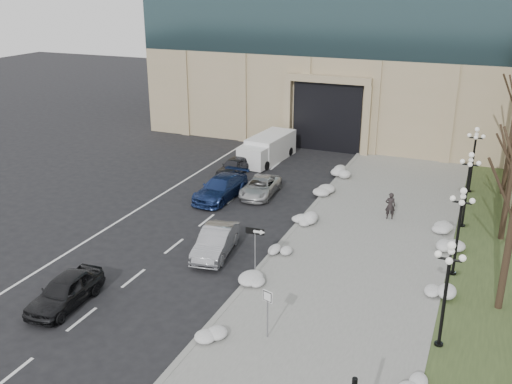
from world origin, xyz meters
TOP-DOWN VIEW (x-y plane):
  - sidewalk at (3.50, 14.00)m, footprint 9.00×40.00m
  - curb at (-1.00, 14.00)m, footprint 0.30×40.00m
  - grass_strip at (10.00, 14.00)m, footprint 4.00×40.00m
  - car_a at (-7.92, 2.71)m, footprint 1.89×4.37m
  - car_b at (-3.86, 10.04)m, footprint 2.28×4.72m
  - car_c at (-7.35, 17.80)m, footprint 2.47×5.39m
  - car_d at (-5.09, 19.40)m, footprint 2.38×4.62m
  - car_e at (-8.68, 22.86)m, footprint 1.75×3.92m
  - pedestrian at (4.02, 18.41)m, footprint 0.71×0.56m
  - box_truck at (-7.62, 27.14)m, footprint 2.82×6.71m
  - one_way_sign at (-0.73, 8.50)m, footprint 1.01×0.28m
  - keep_sign at (1.64, 3.78)m, footprint 0.48×0.19m
  - snow_clump_b at (-0.45, 2.86)m, footprint 1.10×1.60m
  - snow_clump_c at (-0.71, 7.51)m, footprint 1.10×1.60m
  - snow_clump_d at (-0.60, 11.51)m, footprint 1.10×1.60m
  - snow_clump_e at (-0.68, 15.71)m, footprint 1.10×1.60m
  - snow_clump_f at (-0.72, 20.88)m, footprint 1.10×1.60m
  - snow_clump_g at (-0.86, 25.22)m, footprint 1.10×1.60m
  - snow_clump_i at (7.89, 9.59)m, footprint 1.10×1.60m
  - snow_clump_j at (7.78, 15.06)m, footprint 1.10×1.60m
  - snow_clump_k at (7.30, 17.43)m, footprint 1.10×1.60m
  - snow_clump_l at (-0.55, 15.65)m, footprint 1.10×1.60m
  - lamppost_a at (8.30, 6.00)m, footprint 1.18×1.18m
  - lamppost_b at (8.30, 12.50)m, footprint 1.18×1.18m
  - lamppost_c at (8.30, 19.00)m, footprint 1.18×1.18m
  - lamppost_d at (8.30, 25.50)m, footprint 1.18×1.18m

SIDE VIEW (x-z plane):
  - grass_strip at x=10.00m, z-range 0.00..0.10m
  - sidewalk at x=3.50m, z-range 0.00..0.12m
  - curb at x=-1.00m, z-range 0.00..0.14m
  - snow_clump_b at x=-0.45m, z-range 0.12..0.48m
  - snow_clump_c at x=-0.71m, z-range 0.12..0.48m
  - snow_clump_d at x=-0.60m, z-range 0.12..0.48m
  - snow_clump_e at x=-0.68m, z-range 0.12..0.48m
  - snow_clump_f at x=-0.72m, z-range 0.12..0.48m
  - snow_clump_g at x=-0.86m, z-range 0.12..0.48m
  - snow_clump_i at x=7.89m, z-range 0.12..0.48m
  - snow_clump_j at x=7.78m, z-range 0.12..0.48m
  - snow_clump_k at x=7.30m, z-range 0.12..0.48m
  - snow_clump_l at x=-0.55m, z-range 0.12..0.48m
  - car_d at x=-5.09m, z-range 0.00..1.25m
  - car_e at x=-8.68m, z-range 0.00..1.31m
  - car_a at x=-7.92m, z-range 0.00..1.47m
  - car_b at x=-3.86m, z-range 0.00..1.49m
  - car_c at x=-7.35m, z-range 0.00..1.53m
  - pedestrian at x=4.02m, z-range 0.12..1.84m
  - box_truck at x=-7.62m, z-range -0.03..2.04m
  - keep_sign at x=1.64m, z-range 0.54..2.85m
  - one_way_sign at x=-0.73m, z-range 0.88..3.58m
  - lamppost_a at x=8.30m, z-range 0.69..5.45m
  - lamppost_b at x=8.30m, z-range 0.69..5.45m
  - lamppost_c at x=8.30m, z-range 0.69..5.45m
  - lamppost_d at x=8.30m, z-range 0.69..5.45m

